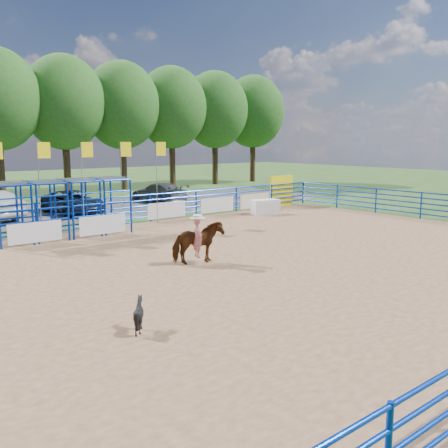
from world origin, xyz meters
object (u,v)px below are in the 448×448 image
Objects in this scene: announcer_table at (266,207)px; calf at (139,314)px; horse_and_rider at (198,239)px; car_c at (73,202)px; car_d at (159,193)px.

announcer_table is 2.11× the size of calf.
horse_and_rider is 6.32m from calf.
car_c is at bearing 84.06° from horse_and_rider.
car_c is at bearing -31.49° from calf.
calf is (-4.72, -4.17, -0.48)m from horse_and_rider.
calf is (-14.85, -11.26, -0.05)m from announcer_table.
car_d is (8.34, 15.93, -0.20)m from horse_and_rider.
horse_and_rider reaches higher than car_c.
car_d is (-1.79, 8.83, 0.24)m from announcer_table.
car_d is at bearing -46.00° from calf.
car_d reaches higher than calf.
car_c is (1.50, 14.41, -0.19)m from horse_and_rider.
horse_and_rider is 0.52× the size of car_d.
horse_and_rider reaches higher than announcer_table.
calf is at bearing -138.54° from horse_and_rider.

